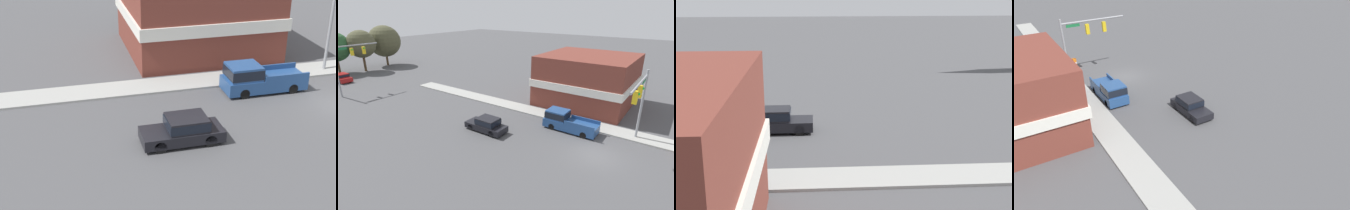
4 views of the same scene
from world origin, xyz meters
The scene contains 6 objects.
ground_plane centered at (0.00, 0.00, 0.00)m, with size 200.00×200.00×0.00m, color #4C4C4F.
sidewalk_curb centered at (5.70, 0.00, 0.07)m, with size 2.40×60.00×0.14m.
near_signal_assembly centered at (3.43, -2.06, 4.87)m, with size 6.82×0.49×6.76m.
car_lead centered at (-1.76, 10.65, 0.77)m, with size 1.81×4.35×1.47m.
pickup_truck_parked centered at (3.32, 4.30, 0.95)m, with size 1.96×5.41×1.94m.
construction_barrel centered at (3.90, -6.00, 0.52)m, with size 0.63×0.63×1.01m.
Camera 4 is at (12.75, 32.00, 14.92)m, focal length 35.00 mm.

